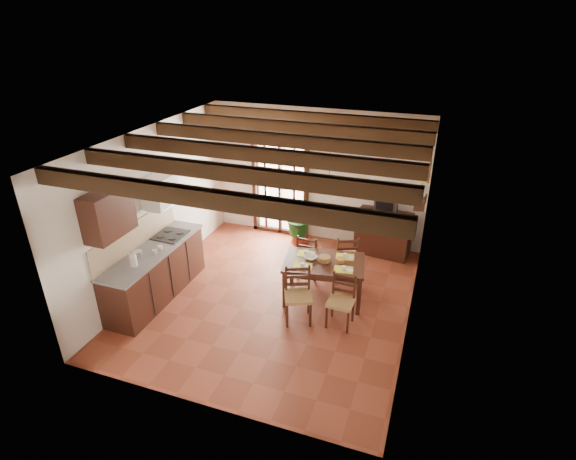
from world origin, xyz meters
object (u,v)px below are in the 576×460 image
at_px(chair_near_right, 340,310).
at_px(chair_near_left, 298,305).
at_px(kitchen_counter, 156,272).
at_px(potted_plant, 300,218).
at_px(crt_tv, 386,204).
at_px(sideboard, 383,233).
at_px(pendant_lamp, 329,183).
at_px(chair_far_right, 345,265).
at_px(chair_far_left, 309,263).
at_px(dining_table, 324,266).

bearing_deg(chair_near_right, chair_near_left, -167.96).
height_order(kitchen_counter, potted_plant, potted_plant).
bearing_deg(crt_tv, sideboard, 93.41).
xyz_separation_m(sideboard, pendant_lamp, (-0.71, -1.84, 1.62)).
relative_size(kitchen_counter, chair_near_left, 2.45).
height_order(chair_near_right, sideboard, sideboard).
distance_m(chair_far_right, sideboard, 1.31).
distance_m(crt_tv, potted_plant, 1.82).
distance_m(potted_plant, pendant_lamp, 2.52).
relative_size(chair_far_right, crt_tv, 2.14).
xyz_separation_m(chair_far_left, chair_far_right, (0.66, 0.11, 0.01)).
bearing_deg(sideboard, chair_far_right, -105.52).
bearing_deg(chair_near_left, chair_far_left, 77.56).
height_order(dining_table, chair_near_right, chair_near_right).
xyz_separation_m(chair_near_right, potted_plant, (-1.47, 2.45, 0.30)).
xyz_separation_m(chair_near_left, pendant_lamp, (0.22, 0.83, 1.79)).
relative_size(dining_table, pendant_lamp, 1.73).
height_order(crt_tv, potted_plant, potted_plant).
height_order(chair_far_left, chair_far_right, chair_far_right).
bearing_deg(potted_plant, chair_far_left, -64.76).
bearing_deg(sideboard, dining_table, -103.37).
relative_size(chair_near_left, chair_far_left, 1.05).
xyz_separation_m(chair_near_left, crt_tv, (0.93, 2.66, 0.81)).
relative_size(chair_near_right, potted_plant, 0.40).
bearing_deg(chair_far_right, crt_tv, -133.89).
bearing_deg(pendant_lamp, chair_far_right, 71.03).
bearing_deg(chair_near_left, potted_plant, 85.27).
distance_m(kitchen_counter, chair_far_right, 3.37).
height_order(dining_table, crt_tv, crt_tv).
relative_size(chair_far_right, sideboard, 0.86).
xyz_separation_m(chair_far_left, sideboard, (1.16, 1.32, 0.18)).
bearing_deg(sideboard, crt_tv, -83.17).
relative_size(dining_table, potted_plant, 0.69).
bearing_deg(pendant_lamp, chair_near_right, -58.01).
bearing_deg(sideboard, chair_near_right, -89.09).
relative_size(kitchen_counter, chair_far_left, 2.57).
distance_m(chair_near_right, sideboard, 2.57).
bearing_deg(chair_near_right, chair_far_right, 102.11).
bearing_deg(sideboard, potted_plant, -169.97).
xyz_separation_m(potted_plant, pendant_lamp, (1.02, -1.74, 1.51)).
bearing_deg(chair_near_right, kitchen_counter, -172.74).
xyz_separation_m(crt_tv, pendant_lamp, (-0.71, -1.83, 0.98)).
bearing_deg(crt_tv, chair_far_right, -109.03).
bearing_deg(potted_plant, dining_table, -60.88).
distance_m(chair_near_right, potted_plant, 2.88).
distance_m(chair_far_left, pendant_lamp, 1.93).
distance_m(dining_table, crt_tv, 2.11).
bearing_deg(pendant_lamp, potted_plant, 120.50).
distance_m(sideboard, crt_tv, 0.64).
xyz_separation_m(dining_table, chair_far_right, (0.22, 0.73, -0.34)).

